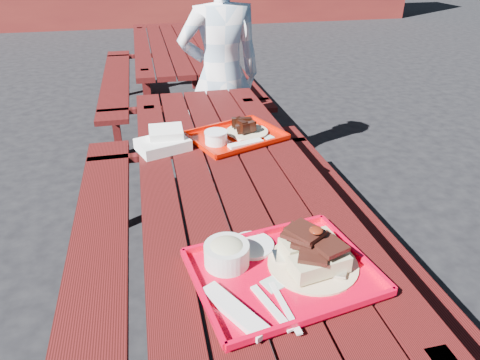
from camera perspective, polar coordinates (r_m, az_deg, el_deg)
The scene contains 7 objects.
ground at distance 2.21m, azimuth -0.89°, elevation -16.98°, with size 60.00×60.00×0.00m, color black.
picnic_table_near at distance 1.85m, azimuth -1.03°, elevation -4.85°, with size 1.41×2.40×0.75m.
picnic_table_far at distance 4.44m, azimuth -8.73°, elevation 15.20°, with size 1.41×2.40×0.75m.
near_tray at distance 1.26m, azimuth 5.21°, elevation -10.75°, with size 0.55×0.46×0.16m.
far_tray at distance 2.10m, azimuth -0.61°, elevation 6.02°, with size 0.52×0.46×0.07m.
white_cloth at distance 2.02m, azimuth -10.12°, elevation 5.12°, with size 0.27×0.23×0.09m.
person at distance 3.01m, azimuth -2.51°, elevation 13.55°, with size 0.58×0.38×1.58m, color #A7C5DF.
Camera 1 is at (-0.31, -1.51, 1.59)m, focal length 32.00 mm.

